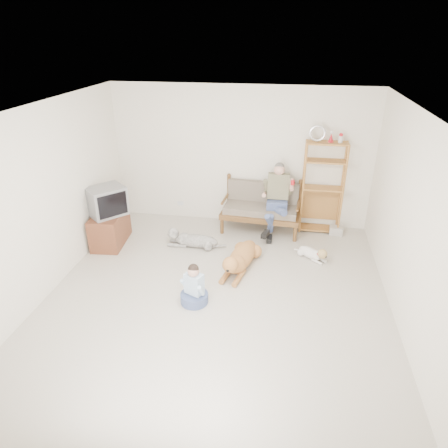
% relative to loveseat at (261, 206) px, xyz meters
% --- Properties ---
extents(floor, '(5.50, 5.50, 0.00)m').
position_rel_loveseat_xyz_m(floor, '(-0.46, -2.43, -0.49)').
color(floor, beige).
rests_on(floor, ground).
extents(ceiling, '(5.50, 5.50, 0.00)m').
position_rel_loveseat_xyz_m(ceiling, '(-0.46, -2.43, 2.21)').
color(ceiling, silver).
rests_on(ceiling, ground).
extents(wall_back, '(5.00, 0.00, 5.00)m').
position_rel_loveseat_xyz_m(wall_back, '(-0.46, 0.32, 0.86)').
color(wall_back, silver).
rests_on(wall_back, ground).
extents(wall_front, '(5.00, 0.00, 5.00)m').
position_rel_loveseat_xyz_m(wall_front, '(-0.46, -5.18, 0.86)').
color(wall_front, silver).
rests_on(wall_front, ground).
extents(wall_left, '(0.00, 5.50, 5.50)m').
position_rel_loveseat_xyz_m(wall_left, '(-2.96, -2.43, 0.86)').
color(wall_left, silver).
rests_on(wall_left, ground).
extents(wall_right, '(0.00, 5.50, 5.50)m').
position_rel_loveseat_xyz_m(wall_right, '(2.04, -2.43, 0.86)').
color(wall_right, silver).
rests_on(wall_right, ground).
extents(loveseat, '(1.55, 0.80, 0.95)m').
position_rel_loveseat_xyz_m(loveseat, '(0.00, 0.00, 0.00)').
color(loveseat, brown).
rests_on(loveseat, ground).
extents(man, '(0.53, 0.75, 1.22)m').
position_rel_loveseat_xyz_m(man, '(0.28, -0.23, 0.15)').
color(man, '#4E5D8F').
rests_on(man, loveseat).
extents(etagere, '(0.78, 0.34, 2.06)m').
position_rel_loveseat_xyz_m(etagere, '(1.13, 0.12, 0.42)').
color(etagere, '#BF753C').
rests_on(etagere, ground).
extents(book_stack, '(0.26, 0.20, 0.16)m').
position_rel_loveseat_xyz_m(book_stack, '(1.46, -0.00, -0.41)').
color(book_stack, beige).
rests_on(book_stack, ground).
extents(tv_stand, '(0.57, 0.94, 0.60)m').
position_rel_loveseat_xyz_m(tv_stand, '(-2.68, -1.02, -0.19)').
color(tv_stand, brown).
rests_on(tv_stand, ground).
extents(crt_tv, '(0.77, 0.78, 0.51)m').
position_rel_loveseat_xyz_m(crt_tv, '(-2.65, -1.06, 0.37)').
color(crt_tv, slate).
rests_on(crt_tv, tv_stand).
extents(wall_outlet, '(0.12, 0.02, 0.08)m').
position_rel_loveseat_xyz_m(wall_outlet, '(-1.71, 0.31, -0.19)').
color(wall_outlet, silver).
rests_on(wall_outlet, ground).
extents(golden_retriever, '(0.58, 1.47, 0.45)m').
position_rel_loveseat_xyz_m(golden_retriever, '(-0.22, -1.51, -0.30)').
color(golden_retriever, '#AD753C').
rests_on(golden_retriever, ground).
extents(shaggy_dog, '(1.14, 0.28, 0.34)m').
position_rel_loveseat_xyz_m(shaggy_dog, '(-1.19, -0.92, -0.35)').
color(shaggy_dog, silver).
rests_on(shaggy_dog, ground).
extents(terrier, '(0.58, 0.50, 0.26)m').
position_rel_loveseat_xyz_m(terrier, '(1.00, -1.02, -0.38)').
color(terrier, white).
rests_on(terrier, ground).
extents(child, '(0.40, 0.40, 0.64)m').
position_rel_loveseat_xyz_m(child, '(-0.75, -2.53, -0.26)').
color(child, '#4E5D8F').
rests_on(child, ground).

